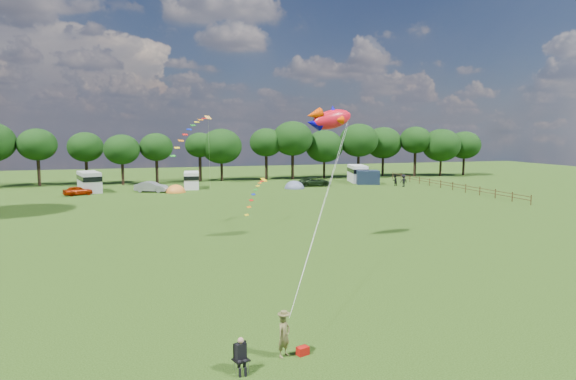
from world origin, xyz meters
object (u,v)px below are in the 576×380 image
object	(u,v)px
kite_flyer	(284,336)
campervan_c	(191,180)
campervan_d	(357,173)
walker_b	(403,181)
tent_orange	(176,192)
fish_kite	(329,119)
walker_a	(395,181)
tent_greyblue	(294,188)
car_b	(151,187)
camp_chair	(241,351)
car_a	(78,191)
car_d	(315,182)
campervan_b	(89,181)

from	to	relation	value
kite_flyer	campervan_c	bearing A→B (deg)	55.16
campervan_d	walker_b	size ratio (longest dim) A/B	3.27
tent_orange	fish_kite	size ratio (longest dim) A/B	0.74
kite_flyer	fish_kite	distance (m)	21.29
campervan_d	walker_b	world-z (taller)	campervan_d
walker_a	kite_flyer	bearing A→B (deg)	42.96
tent_greyblue	walker_b	xyz separation A→B (m)	(16.72, -2.65, 0.93)
car_b	campervan_d	size ratio (longest dim) A/B	0.68
tent_greyblue	camp_chair	bearing A→B (deg)	-108.66
tent_greyblue	walker_a	xyz separation A→B (m)	(16.09, -1.10, 0.82)
campervan_d	campervan_c	bearing A→B (deg)	105.59
tent_greyblue	campervan_c	bearing A→B (deg)	164.12
car_a	campervan_c	xyz separation A→B (m)	(15.24, 3.87, 0.70)
car_a	tent_orange	world-z (taller)	car_a
car_a	camp_chair	world-z (taller)	camp_chair
walker_a	camp_chair	bearing A→B (deg)	41.91
campervan_c	tent_orange	xyz separation A→B (m)	(-2.53, -4.35, -1.30)
fish_kite	walker_b	world-z (taller)	fish_kite
campervan_c	camp_chair	size ratio (longest dim) A/B	4.09
car_d	car_a	bearing A→B (deg)	101.91
campervan_b	tent_greyblue	distance (m)	29.26
car_b	campervan_c	distance (m)	6.58
car_a	car_b	world-z (taller)	car_b
car_d	tent_greyblue	xyz separation A→B (m)	(-3.99, -2.07, -0.67)
car_b	tent_greyblue	world-z (taller)	car_b
campervan_c	fish_kite	size ratio (longest dim) A/B	1.26
tent_greyblue	car_d	bearing A→B (deg)	27.44
camp_chair	walker_b	size ratio (longest dim) A/B	0.67
car_b	car_a	bearing A→B (deg)	118.12
tent_orange	walker_b	bearing A→B (deg)	-4.22
campervan_b	kite_flyer	xyz separation A→B (m)	(13.01, -55.69, -0.71)
car_d	camp_chair	world-z (taller)	car_d
campervan_b	car_d	bearing A→B (deg)	-108.94
car_a	campervan_b	xyz separation A→B (m)	(1.07, 3.54, 0.90)
camp_chair	campervan_d	bearing A→B (deg)	42.87
campervan_c	tent_orange	world-z (taller)	campervan_c
campervan_c	walker_a	size ratio (longest dim) A/B	3.11
tent_greyblue	fish_kite	distance (m)	36.25
camp_chair	fish_kite	xyz separation A→B (m)	(10.13, 18.30, 8.59)
car_d	tent_greyblue	size ratio (longest dim) A/B	1.52
car_b	walker_a	bearing A→B (deg)	-70.30
walker_b	fish_kite	bearing A→B (deg)	41.94
car_b	campervan_d	world-z (taller)	campervan_d
kite_flyer	walker_a	world-z (taller)	walker_a
tent_orange	walker_b	world-z (taller)	walker_b
campervan_b	tent_greyblue	world-z (taller)	campervan_b
campervan_b	tent_greyblue	xyz separation A→B (m)	(28.97, -3.88, -1.51)
campervan_c	campervan_b	bearing A→B (deg)	96.30
kite_flyer	walker_b	xyz separation A→B (m)	(32.67, 49.16, 0.13)
camp_chair	tent_orange	bearing A→B (deg)	70.08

